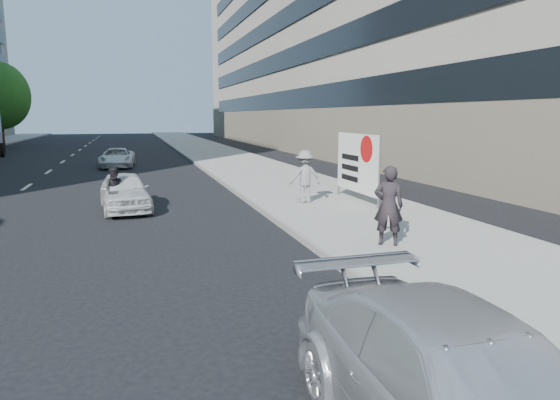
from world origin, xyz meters
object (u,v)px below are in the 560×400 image
object	(u,v)px
protest_banner	(357,163)
white_sedan_near	(125,191)
motorcycle	(116,193)
jogger	(305,177)
pedestrian_woman	(389,206)
parked_sedan	(467,398)
white_sedan_far	(117,158)

from	to	relation	value
protest_banner	white_sedan_near	bearing A→B (deg)	169.91
motorcycle	jogger	bearing A→B (deg)	1.39
pedestrian_woman	white_sedan_near	xyz separation A→B (m)	(-5.49, 6.72, -0.42)
protest_banner	pedestrian_woman	bearing A→B (deg)	-108.57
white_sedan_near	jogger	bearing A→B (deg)	-16.93
jogger	parked_sedan	bearing A→B (deg)	77.44
parked_sedan	white_sedan_far	world-z (taller)	parked_sedan
pedestrian_woman	jogger	bearing A→B (deg)	-63.97
parked_sedan	motorcycle	xyz separation A→B (m)	(-3.00, 12.44, -0.01)
parked_sedan	white_sedan_near	bearing A→B (deg)	101.84
jogger	motorcycle	distance (m)	5.84
jogger	motorcycle	bearing A→B (deg)	-5.23
jogger	protest_banner	bearing A→B (deg)	175.89
white_sedan_far	motorcycle	distance (m)	14.53
jogger	white_sedan_far	world-z (taller)	jogger
protest_banner	parked_sedan	distance (m)	12.57
jogger	white_sedan_far	distance (m)	16.31
jogger	white_sedan_far	bearing A→B (deg)	-67.43
parked_sedan	white_sedan_far	xyz separation A→B (m)	(-3.27, 26.97, -0.10)
pedestrian_woman	parked_sedan	size ratio (longest dim) A/B	0.39
jogger	white_sedan_near	world-z (taller)	jogger
pedestrian_woman	white_sedan_far	xyz separation A→B (m)	(-6.00, 20.70, -0.47)
protest_banner	jogger	bearing A→B (deg)	175.16
white_sedan_near	parked_sedan	bearing A→B (deg)	-83.21
protest_banner	parked_sedan	size ratio (longest dim) A/B	0.69
pedestrian_woman	parked_sedan	world-z (taller)	pedestrian_woman
jogger	parked_sedan	world-z (taller)	jogger
protest_banner	parked_sedan	bearing A→B (deg)	-111.25
pedestrian_woman	white_sedan_near	bearing A→B (deg)	-24.01
jogger	white_sedan_near	size ratio (longest dim) A/B	0.49
parked_sedan	white_sedan_near	distance (m)	13.28
jogger	white_sedan_near	xyz separation A→B (m)	(-5.56, 1.15, -0.40)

